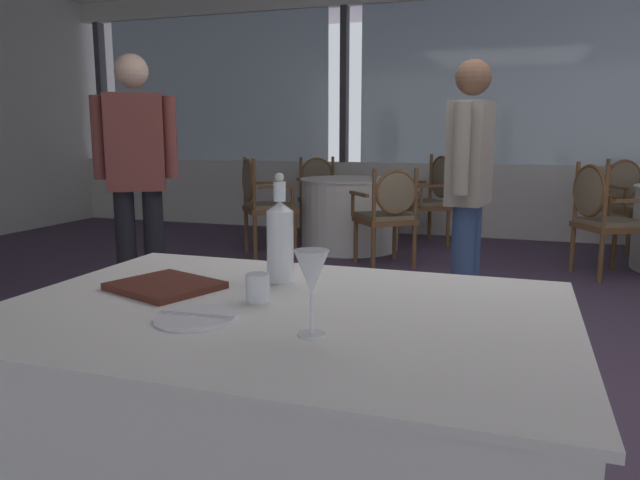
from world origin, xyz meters
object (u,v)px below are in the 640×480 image
(water_tumbler, at_px, (258,288))
(menu_book, at_px, (165,286))
(dining_chair_2_2, at_px, (601,212))
(diner_person_1, at_px, (469,183))
(dining_chair_0_1, at_px, (320,190))
(water_bottle, at_px, (280,239))
(dining_chair_0_2, at_px, (261,198))
(side_plate, at_px, (196,317))
(dining_chair_0_3, at_px, (389,210))
(dining_chair_2_1, at_px, (630,198))
(dining_chair_0_0, at_px, (431,193))
(wine_glass, at_px, (312,274))
(diner_person_0, at_px, (136,169))

(water_tumbler, distance_m, menu_book, 0.32)
(dining_chair_2_2, height_order, diner_person_1, diner_person_1)
(dining_chair_0_1, bearing_deg, water_bottle, -20.40)
(water_tumbler, xyz_separation_m, dining_chair_0_2, (-1.76, 3.97, -0.21))
(side_plate, bearing_deg, dining_chair_0_3, 95.13)
(side_plate, height_order, dining_chair_0_2, dining_chair_0_2)
(water_tumbler, bearing_deg, dining_chair_0_3, 96.57)
(dining_chair_0_2, relative_size, dining_chair_2_1, 1.03)
(dining_chair_0_0, relative_size, dining_chair_2_2, 1.01)
(water_tumbler, xyz_separation_m, dining_chair_0_0, (-0.25, 5.12, -0.22))
(water_bottle, xyz_separation_m, dining_chair_2_2, (1.34, 3.77, -0.32))
(dining_chair_0_0, distance_m, diner_person_1, 3.06)
(dining_chair_0_0, relative_size, dining_chair_0_3, 1.08)
(menu_book, height_order, dining_chair_0_3, dining_chair_0_3)
(dining_chair_0_1, relative_size, dining_chair_0_2, 0.96)
(dining_chair_0_0, bearing_deg, dining_chair_2_1, 150.72)
(wine_glass, xyz_separation_m, diner_person_1, (0.15, 2.37, 0.03))
(water_tumbler, bearing_deg, dining_chair_2_1, 72.14)
(side_plate, relative_size, dining_chair_0_0, 0.21)
(dining_chair_2_2, bearing_deg, water_bottle, -137.72)
(diner_person_0, bearing_deg, water_tumbler, 10.07)
(wine_glass, relative_size, dining_chair_0_0, 0.20)
(wine_glass, height_order, dining_chair_0_1, wine_glass)
(wine_glass, relative_size, dining_chair_2_2, 0.20)
(dining_chair_2_2, bearing_deg, wine_glass, -132.53)
(side_plate, xyz_separation_m, wine_glass, (0.31, -0.02, 0.14))
(dining_chair_0_1, height_order, dining_chair_2_2, dining_chair_2_2)
(side_plate, xyz_separation_m, dining_chair_0_3, (-0.36, 3.99, -0.22))
(menu_book, distance_m, dining_chair_0_0, 5.09)
(wine_glass, relative_size, menu_book, 0.70)
(dining_chair_0_2, xyz_separation_m, diner_person_1, (2.13, -1.82, 0.34))
(diner_person_0, bearing_deg, wine_glass, 10.59)
(dining_chair_0_0, height_order, diner_person_1, diner_person_1)
(diner_person_1, bearing_deg, dining_chair_2_2, -108.76)
(menu_book, distance_m, dining_chair_0_3, 3.77)
(dining_chair_0_0, xyz_separation_m, diner_person_1, (0.63, -2.97, 0.36))
(menu_book, height_order, dining_chair_0_1, dining_chair_0_1)
(dining_chair_0_1, bearing_deg, water_tumbler, -20.83)
(wine_glass, bearing_deg, dining_chair_2_1, 74.96)
(water_bottle, xyz_separation_m, dining_chair_2_1, (1.77, 5.18, -0.33))
(wine_glass, distance_m, diner_person_0, 2.87)
(side_plate, xyz_separation_m, dining_chair_2_1, (1.82, 5.60, -0.20))
(dining_chair_0_2, distance_m, dining_chair_2_1, 3.78)
(dining_chair_0_1, distance_m, dining_chair_0_2, 1.33)
(water_tumbler, xyz_separation_m, menu_book, (-0.31, 0.04, -0.03))
(wine_glass, distance_m, dining_chair_0_1, 5.81)
(dining_chair_0_1, bearing_deg, wine_glass, -19.26)
(dining_chair_0_3, distance_m, dining_chair_2_1, 2.71)
(water_tumbler, relative_size, diner_person_0, 0.05)
(dining_chair_0_2, bearing_deg, water_tumbler, -103.60)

